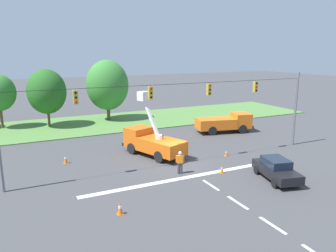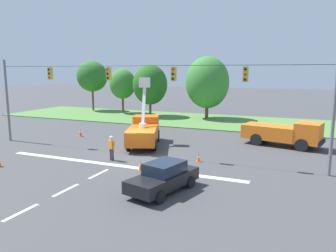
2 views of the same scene
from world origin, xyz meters
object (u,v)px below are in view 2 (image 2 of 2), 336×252
object	(u,v)px
utility_truck_bucket_lift	(144,130)
sedan_black	(164,177)
tree_far_west	(92,76)
utility_truck_support_near	(284,133)
tree_centre	(150,85)
traffic_cone_mid_right	(80,132)
tree_west	(122,84)
traffic_cone_foreground_left	(141,166)
traffic_cone_foreground_right	(198,158)
road_worker	(112,147)
tree_east	(207,83)

from	to	relation	value
utility_truck_bucket_lift	sedan_black	size ratio (longest dim) A/B	1.43
tree_far_west	utility_truck_support_near	size ratio (longest dim) A/B	1.15
tree_centre	traffic_cone_mid_right	xyz separation A→B (m)	(-0.35, -14.73, -3.99)
tree_west	utility_truck_support_near	world-z (taller)	tree_west
traffic_cone_foreground_left	sedan_black	bearing A→B (deg)	-44.74
tree_far_west	traffic_cone_foreground_right	size ratio (longest dim) A/B	13.04
sedan_black	road_worker	bearing A→B (deg)	144.76
sedan_black	tree_east	bearing A→B (deg)	101.23
tree_east	utility_truck_bucket_lift	bearing A→B (deg)	-92.46
tree_centre	utility_truck_support_near	size ratio (longest dim) A/B	1.05
tree_far_west	traffic_cone_foreground_left	distance (m)	32.96
utility_truck_support_near	sedan_black	bearing A→B (deg)	-110.81
utility_truck_bucket_lift	utility_truck_support_near	world-z (taller)	utility_truck_bucket_lift
road_worker	traffic_cone_mid_right	size ratio (longest dim) A/B	2.27
road_worker	tree_far_west	bearing A→B (deg)	127.91
traffic_cone_foreground_left	tree_east	bearing A→B (deg)	95.79
traffic_cone_foreground_right	tree_west	bearing A→B (deg)	131.43
utility_truck_support_near	traffic_cone_foreground_right	distance (m)	9.01
sedan_black	traffic_cone_foreground_right	xyz separation A→B (m)	(-0.00, 6.07, -0.51)
tree_centre	traffic_cone_foreground_right	distance (m)	23.23
road_worker	tree_east	bearing A→B (deg)	88.39
road_worker	traffic_cone_foreground_left	bearing A→B (deg)	-23.63
tree_far_west	traffic_cone_foreground_right	distance (m)	32.56
sedan_black	traffic_cone_mid_right	size ratio (longest dim) A/B	5.89
utility_truck_bucket_lift	traffic_cone_foreground_right	bearing A→B (deg)	-28.68
tree_centre	road_worker	bearing A→B (deg)	-71.25
sedan_black	traffic_cone_foreground_left	distance (m)	3.96
tree_west	tree_east	distance (m)	12.94
tree_west	utility_truck_support_near	bearing A→B (deg)	-29.45
tree_west	tree_centre	world-z (taller)	tree_centre
traffic_cone_foreground_left	tree_centre	bearing A→B (deg)	114.34
tree_centre	traffic_cone_mid_right	distance (m)	15.26
tree_west	traffic_cone_foreground_left	world-z (taller)	tree_west
traffic_cone_mid_right	traffic_cone_foreground_left	bearing A→B (deg)	-35.77
traffic_cone_mid_right	utility_truck_support_near	bearing A→B (deg)	9.84
road_worker	tree_centre	bearing A→B (deg)	108.75
utility_truck_bucket_lift	road_worker	xyz separation A→B (m)	(0.10, -5.21, -0.30)
tree_far_west	tree_west	xyz separation A→B (m)	(5.95, -0.98, -1.03)
tree_east	traffic_cone_mid_right	distance (m)	18.06
tree_far_west	road_worker	distance (m)	30.03
tree_centre	traffic_cone_foreground_right	bearing A→B (deg)	-55.83
utility_truck_support_near	utility_truck_bucket_lift	bearing A→B (deg)	-159.12
traffic_cone_foreground_right	traffic_cone_foreground_left	bearing A→B (deg)	-130.12
tree_far_west	traffic_cone_mid_right	bearing A→B (deg)	-57.94
tree_centre	traffic_cone_foreground_right	world-z (taller)	tree_centre
tree_east	road_worker	distance (m)	22.09
tree_centre	traffic_cone_foreground_right	xyz separation A→B (m)	(12.85, -18.92, -4.10)
traffic_cone_mid_right	tree_west	bearing A→B (deg)	106.58
tree_centre	road_worker	distance (m)	22.37
sedan_black	tree_centre	bearing A→B (deg)	117.20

